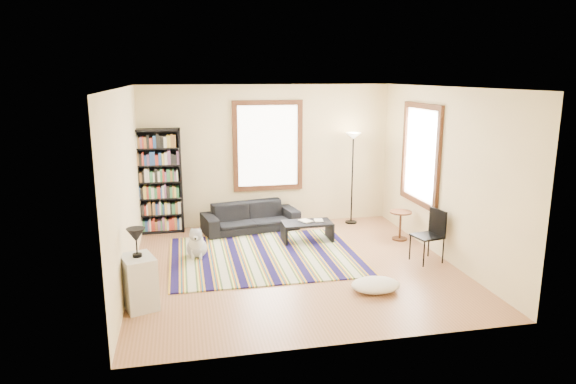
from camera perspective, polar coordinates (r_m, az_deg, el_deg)
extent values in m
cube|color=#A36C4A|center=(8.30, 0.71, -8.53)|extent=(5.00, 5.00, 0.10)
cube|color=white|center=(7.73, 0.77, 11.93)|extent=(5.00, 5.00, 0.10)
cube|color=#D1BD8C|center=(10.35, -2.32, 4.10)|extent=(5.00, 0.10, 2.80)
cube|color=#D1BD8C|center=(5.50, 6.51, -3.90)|extent=(5.00, 0.10, 2.80)
cube|color=#D1BD8C|center=(7.75, -17.99, 0.50)|extent=(0.10, 5.00, 2.80)
cube|color=#D1BD8C|center=(8.79, 17.21, 1.95)|extent=(0.10, 5.00, 2.80)
cube|color=white|center=(10.24, -2.25, 5.14)|extent=(1.20, 0.06, 1.60)
cube|color=white|center=(9.42, 14.54, 4.05)|extent=(0.06, 1.20, 1.60)
cube|color=#110B3A|center=(8.69, -2.62, -7.11)|extent=(3.12, 2.50, 0.02)
imported|color=black|center=(10.04, -4.18, -2.79)|extent=(1.06, 1.95, 0.54)
cube|color=black|center=(10.07, -14.23, 1.15)|extent=(0.90, 0.30, 2.00)
cube|color=black|center=(9.42, 2.13, -4.41)|extent=(1.00, 0.71, 0.36)
imported|color=beige|center=(9.34, 1.54, -3.33)|extent=(0.30, 0.27, 0.02)
imported|color=beige|center=(9.45, 2.95, -3.18)|extent=(0.18, 0.23, 0.02)
ellipsoid|color=white|center=(7.45, 9.70, -10.14)|extent=(0.83, 0.72, 0.18)
cylinder|color=#432110|center=(9.69, 12.36, -3.66)|extent=(0.46, 0.46, 0.54)
cube|color=black|center=(8.63, 15.21, -4.76)|extent=(0.49, 0.48, 0.86)
cube|color=silver|center=(7.04, -16.21, -9.60)|extent=(0.52, 0.60, 0.70)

